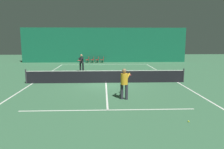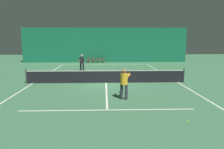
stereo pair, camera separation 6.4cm
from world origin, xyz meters
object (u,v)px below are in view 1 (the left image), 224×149
courtside_chair_0 (88,59)px  courtside_chair_2 (98,59)px  player_near (124,81)px  courtside_chair_3 (103,59)px  tennis_ball (189,121)px  player_far (81,62)px  courtside_chair_1 (93,59)px  tennis_net (106,76)px

courtside_chair_0 → courtside_chair_2: size_ratio=1.00×
player_near → courtside_chair_3: size_ratio=2.04×
courtside_chair_3 → tennis_ball: bearing=8.9°
player_near → tennis_ball: 4.27m
player_far → courtside_chair_2: bearing=177.8°
courtside_chair_1 → tennis_ball: (4.84, -22.12, -0.45)m
player_near → tennis_ball: (2.25, -3.50, -0.96)m
player_near → player_far: bearing=37.5°
courtside_chair_1 → tennis_ball: size_ratio=12.73×
tennis_net → courtside_chair_2: size_ratio=14.29×
courtside_chair_0 → courtside_chair_1: 0.68m
courtside_chair_0 → courtside_chair_3: same height
tennis_net → courtside_chair_3: size_ratio=14.29×
player_near → player_far: (-3.35, 10.37, 0.02)m
player_near → player_far: size_ratio=0.98×
tennis_net → courtside_chair_0: 14.27m
courtside_chair_1 → courtside_chair_3: 1.36m
tennis_ball → player_far: bearing=112.0°
player_near → courtside_chair_3: bearing=23.3°
courtside_chair_1 → courtside_chair_2: same height
player_far → courtside_chair_3: size_ratio=2.09×
tennis_net → courtside_chair_1: bearing=96.6°
courtside_chair_3 → courtside_chair_1: bearing=-90.0°
player_near → courtside_chair_3: (-1.23, 18.63, -0.51)m
player_far → courtside_chair_1: 8.31m
player_near → courtside_chair_2: 18.73m
courtside_chair_1 → player_near: bearing=7.9°
tennis_net → courtside_chair_3: 14.08m
player_far → tennis_ball: bearing=29.8°
courtside_chair_0 → tennis_ball: courtside_chair_0 is taller
tennis_net → player_near: (0.96, -4.55, 0.49)m
player_near → tennis_ball: player_near is taller
courtside_chair_2 → tennis_ball: 22.51m
courtside_chair_2 → tennis_net: bearing=3.8°
player_near → courtside_chair_3: player_near is taller
courtside_chair_3 → tennis_ball: size_ratio=12.73×
player_far → player_near: bearing=25.7°
player_near → courtside_chair_3: 18.67m
tennis_net → courtside_chair_2: 14.11m
player_far → courtside_chair_2: 8.40m
player_near → courtside_chair_2: size_ratio=2.04×
player_near → courtside_chair_2: bearing=25.4°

